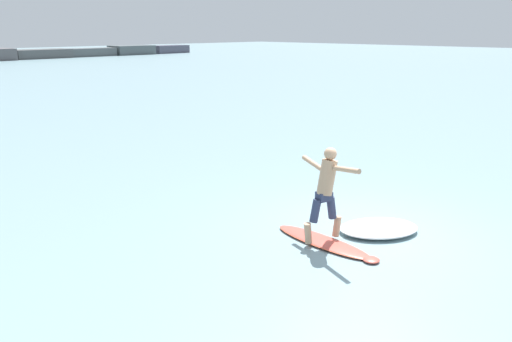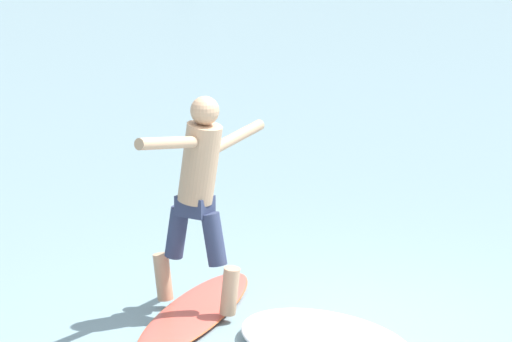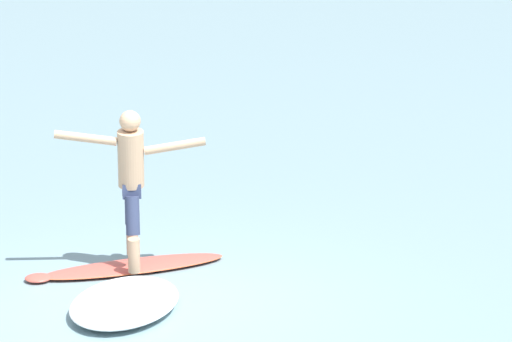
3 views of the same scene
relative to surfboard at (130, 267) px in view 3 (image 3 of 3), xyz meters
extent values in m
plane|color=#77969E|center=(1.01, -0.15, -0.04)|extent=(200.00, 200.00, 0.00)
ellipsoid|color=#D55245|center=(0.00, 0.04, 0.00)|extent=(0.56, 2.07, 0.08)
ellipsoid|color=#D55245|center=(-0.02, -1.01, 0.00)|extent=(0.29, 0.29, 0.06)
ellipsoid|color=#DB5B2D|center=(0.00, 0.04, 0.00)|extent=(0.57, 2.09, 0.03)
cone|color=black|center=(0.02, 0.88, -0.10)|extent=(0.05, 0.05, 0.14)
cone|color=black|center=(-0.13, 0.74, -0.10)|extent=(0.05, 0.05, 0.14)
cone|color=black|center=(0.16, 0.74, -0.10)|extent=(0.05, 0.05, 0.14)
cylinder|color=tan|center=(0.32, -0.05, 0.23)|extent=(0.20, 0.17, 0.40)
cylinder|color=#2F3755|center=(0.17, -0.01, 0.63)|extent=(0.25, 0.20, 0.44)
cylinder|color=tan|center=(-0.31, 0.13, 0.23)|extent=(0.20, 0.17, 0.40)
cylinder|color=#2F3755|center=(-0.17, 0.09, 0.63)|extent=(0.25, 0.20, 0.44)
cube|color=#2F3755|center=(0.00, 0.04, 0.88)|extent=(0.30, 0.26, 0.16)
cylinder|color=tan|center=(0.05, 0.02, 1.23)|extent=(0.44, 0.37, 0.66)
sphere|color=tan|center=(0.10, 0.01, 1.65)|extent=(0.23, 0.23, 0.23)
cylinder|color=tan|center=(0.21, 0.47, 1.36)|extent=(0.30, 0.66, 0.20)
cylinder|color=tan|center=(-0.04, -0.44, 1.48)|extent=(0.28, 0.67, 0.20)
ellipsoid|color=white|center=(1.19, -0.42, 0.05)|extent=(1.86, 1.72, 0.17)
camera|label=1|loc=(-6.87, -5.04, 3.78)|focal=35.00mm
camera|label=2|loc=(3.15, -8.64, 3.33)|focal=85.00mm
camera|label=3|loc=(12.16, -3.68, 4.22)|focal=85.00mm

